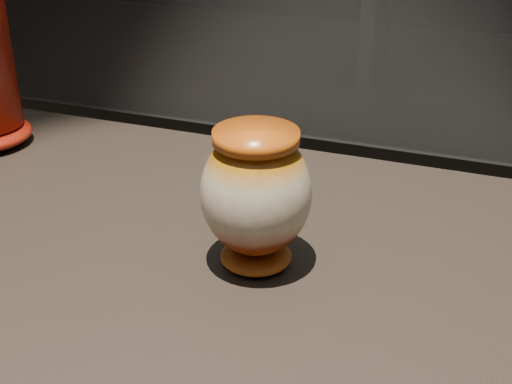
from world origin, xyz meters
TOP-DOWN VIEW (x-y plane):
  - main_vase at (0.14, 0.06)m, footprint 0.14×0.14m

SIDE VIEW (x-z plane):
  - main_vase at x=0.14m, z-range 0.91..1.07m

